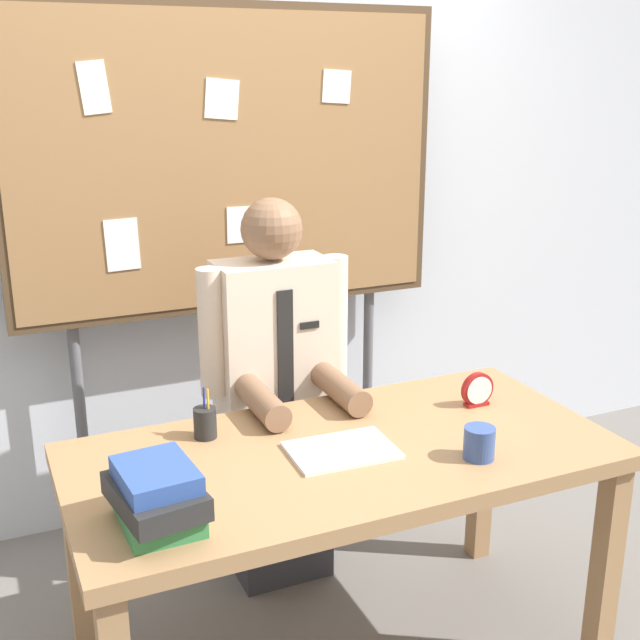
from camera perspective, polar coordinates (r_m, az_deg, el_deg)
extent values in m
cube|color=silver|center=(3.35, -7.41, 8.90)|extent=(6.40, 0.08, 2.70)
cube|color=#9E754C|center=(2.43, 1.68, -9.59)|extent=(1.62, 0.79, 0.05)
cube|color=#9E754C|center=(2.77, 19.54, -16.05)|extent=(0.07, 0.07, 0.70)
cube|color=#9E754C|center=(2.73, -16.63, -16.29)|extent=(0.07, 0.07, 0.70)
cube|color=#9E754C|center=(3.21, 11.35, -10.53)|extent=(0.07, 0.07, 0.70)
cube|color=#2D2D33|center=(3.14, -3.08, -13.54)|extent=(0.34, 0.30, 0.44)
cube|color=beige|center=(2.88, -3.27, -3.21)|extent=(0.40, 0.22, 0.76)
sphere|color=brown|center=(2.75, -3.44, 6.45)|extent=(0.21, 0.21, 0.21)
cylinder|color=beige|center=(2.75, -7.66, -0.92)|extent=(0.09, 0.09, 0.45)
cylinder|color=beige|center=(2.90, 1.07, 0.22)|extent=(0.09, 0.09, 0.45)
cylinder|color=brown|center=(2.62, -4.11, -5.79)|extent=(0.09, 0.30, 0.09)
cylinder|color=brown|center=(2.72, 1.47, -4.87)|extent=(0.09, 0.30, 0.09)
cube|color=black|center=(2.76, -2.45, -2.86)|extent=(0.06, 0.01, 0.50)
cube|color=black|center=(2.76, -0.74, -0.37)|extent=(0.07, 0.01, 0.02)
cube|color=#4C3823|center=(3.15, -6.43, 11.03)|extent=(1.71, 0.05, 1.16)
cube|color=olive|center=(3.13, -6.37, 11.01)|extent=(1.65, 0.04, 1.10)
cylinder|color=#59595E|center=(3.32, -16.44, -7.63)|extent=(0.04, 0.04, 0.95)
cylinder|color=#59595E|center=(3.66, 3.37, -4.55)|extent=(0.04, 0.04, 0.95)
cube|color=white|center=(3.16, -5.50, 6.72)|extent=(0.13, 0.00, 0.14)
cube|color=white|center=(2.98, -15.68, 15.54)|extent=(0.11, 0.00, 0.19)
cube|color=white|center=(3.25, 1.19, 16.17)|extent=(0.13, 0.00, 0.13)
cube|color=white|center=(3.05, -13.80, 5.18)|extent=(0.13, 0.00, 0.19)
cube|color=white|center=(3.09, -6.95, 15.23)|extent=(0.14, 0.00, 0.15)
cube|color=#337F47|center=(2.08, -11.29, -13.30)|extent=(0.19, 0.24, 0.05)
cube|color=#262626|center=(2.05, -11.54, -12.06)|extent=(0.22, 0.30, 0.06)
cube|color=#2D4C99|center=(2.02, -11.52, -10.69)|extent=(0.19, 0.23, 0.05)
cube|color=silver|center=(2.40, 1.54, -9.19)|extent=(0.32, 0.23, 0.01)
cylinder|color=maroon|center=(2.74, 11.05, -4.82)|extent=(0.12, 0.02, 0.12)
cylinder|color=white|center=(2.73, 11.20, -4.91)|extent=(0.09, 0.00, 0.09)
cube|color=maroon|center=(2.76, 10.99, -5.82)|extent=(0.08, 0.04, 0.01)
cylinder|color=#334C8C|center=(2.39, 11.18, -8.52)|extent=(0.09, 0.09, 0.10)
cylinder|color=#262626|center=(2.49, -8.12, -7.21)|extent=(0.07, 0.07, 0.09)
cylinder|color=#263399|center=(2.49, -8.16, -6.26)|extent=(0.01, 0.01, 0.15)
cylinder|color=maroon|center=(2.48, -7.88, -6.36)|extent=(0.01, 0.01, 0.15)
cylinder|color=gold|center=(2.47, -7.89, -6.39)|extent=(0.01, 0.01, 0.15)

